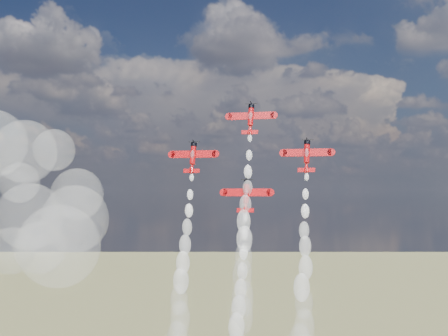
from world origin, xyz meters
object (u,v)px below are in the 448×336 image
plane_lead (251,118)px  plane_slot (246,195)px  plane_right (307,155)px  plane_left (193,157)px

plane_lead → plane_slot: (0.00, -5.28, -18.52)m
plane_right → plane_left: bearing=180.0°
plane_lead → plane_left: plane_lead is taller
plane_left → plane_lead: bearing=10.9°
plane_lead → plane_right: plane_lead is taller
plane_left → plane_slot: plane_left is taller
plane_lead → plane_slot: 19.26m
plane_left → plane_right: 27.51m
plane_slot → plane_lead: bearing=90.0°
plane_right → plane_slot: 16.79m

